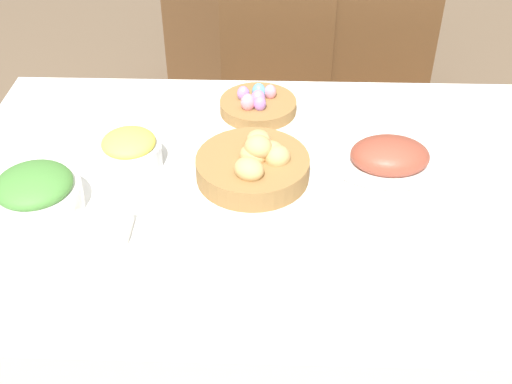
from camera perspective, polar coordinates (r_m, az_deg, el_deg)
ground_plane at (r=2.10m, az=0.29°, el=-15.58°), size 12.00×12.00×0.00m
dining_table at (r=1.82m, az=0.33°, el=-8.67°), size 1.53×1.05×0.74m
chair_far_right at (r=2.43m, az=10.85°, el=8.32°), size 0.43×0.43×0.97m
chair_far_center at (r=2.40m, az=1.57°, el=8.61°), size 0.45×0.45×0.97m
sideboard at (r=3.33m, az=3.62°, el=16.42°), size 1.28×0.44×0.92m
bread_basket at (r=1.57m, az=-0.13°, el=2.50°), size 0.28×0.28×0.11m
egg_basket at (r=1.83m, az=0.15°, el=7.80°), size 0.22×0.22×0.08m
ham_platter at (r=1.64m, az=11.79°, el=3.03°), size 0.31×0.21×0.08m
pineapple_bowl at (r=1.63m, az=-11.15°, el=3.62°), size 0.16×0.16×0.09m
green_salad_bowl at (r=1.55m, az=-18.99°, el=-0.05°), size 0.21×0.21×0.10m
dinner_plate at (r=1.29m, az=-3.02°, el=-9.29°), size 0.23×0.23×0.01m
fork at (r=1.31m, az=-9.25°, el=-9.12°), size 0.01×0.17×0.00m
knife at (r=1.29m, az=3.33°, el=-9.51°), size 0.01×0.17×0.00m
spoon at (r=1.29m, az=4.68°, el=-9.53°), size 0.01×0.17×0.00m
drinking_cup at (r=1.39m, az=6.65°, el=-3.42°), size 0.07×0.07×0.08m
butter_dish at (r=1.46m, az=-13.53°, el=-3.02°), size 0.13×0.08×0.03m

